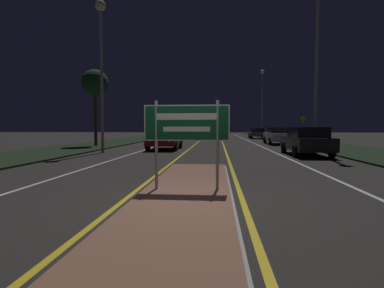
{
  "coord_description": "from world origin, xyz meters",
  "views": [
    {
      "loc": [
        0.71,
        -6.28,
        1.55
      ],
      "look_at": [
        0.0,
        2.13,
        1.07
      ],
      "focal_mm": 28.0,
      "sensor_mm": 36.0,
      "label": 1
    }
  ],
  "objects": [
    {
      "name": "streetlight_left_near",
      "position": [
        -6.16,
        11.17,
        6.35
      ],
      "size": [
        0.63,
        0.63,
        8.98
      ],
      "color": "#9E9E99",
      "rests_on": "ground_plane"
    },
    {
      "name": "car_receding_1",
      "position": [
        6.09,
        21.13,
        0.8
      ],
      "size": [
        1.91,
        4.74,
        1.52
      ],
      "color": "silver",
      "rests_on": "ground_plane"
    },
    {
      "name": "streetlight_right_near",
      "position": [
        6.44,
        11.88,
        6.98
      ],
      "size": [
        0.54,
        0.54,
        11.01
      ],
      "color": "#9E9E99",
      "rests_on": "ground_plane"
    },
    {
      "name": "verge_right",
      "position": [
        9.5,
        20.0,
        0.04
      ],
      "size": [
        5.0,
        100.0,
        0.08
      ],
      "color": "black",
      "rests_on": "ground_plane"
    },
    {
      "name": "warning_sign",
      "position": [
        8.63,
        22.21,
        1.59
      ],
      "size": [
        0.6,
        0.06,
        2.51
      ],
      "color": "#9E9E99",
      "rests_on": "verge_right"
    },
    {
      "name": "car_receding_0",
      "position": [
        5.58,
        10.53,
        0.8
      ],
      "size": [
        2.0,
        4.49,
        1.54
      ],
      "color": "black",
      "rests_on": "ground_plane"
    },
    {
      "name": "highway_sign",
      "position": [
        0.0,
        0.63,
        1.55
      ],
      "size": [
        1.99,
        0.07,
        2.06
      ],
      "color": "#9E9E99",
      "rests_on": "median_island"
    },
    {
      "name": "median_island",
      "position": [
        0.0,
        0.63,
        0.04
      ],
      "size": [
        2.12,
        9.54,
        0.1
      ],
      "color": "#999993",
      "rests_on": "ground_plane"
    },
    {
      "name": "car_approaching_2",
      "position": [
        -2.42,
        45.47,
        0.73
      ],
      "size": [
        1.86,
        4.75,
        1.37
      ],
      "color": "navy",
      "rests_on": "ground_plane"
    },
    {
      "name": "car_approaching_1",
      "position": [
        -2.51,
        29.49,
        0.76
      ],
      "size": [
        1.9,
        4.3,
        1.42
      ],
      "color": "silver",
      "rests_on": "ground_plane"
    },
    {
      "name": "ground_plane",
      "position": [
        0.0,
        0.0,
        0.0
      ],
      "size": [
        160.0,
        160.0,
        0.0
      ],
      "primitive_type": "plane",
      "color": "#282623"
    },
    {
      "name": "streetlight_right_far",
      "position": [
        6.64,
        34.47,
        6.12
      ],
      "size": [
        0.57,
        0.57,
        9.14
      ],
      "color": "#9E9E99",
      "rests_on": "ground_plane"
    },
    {
      "name": "verge_left",
      "position": [
        -9.5,
        20.0,
        0.04
      ],
      "size": [
        5.0,
        100.0,
        0.08
      ],
      "color": "black",
      "rests_on": "ground_plane"
    },
    {
      "name": "edge_line_white_right",
      "position": [
        7.2,
        25.0,
        0.0
      ],
      "size": [
        0.1,
        70.0,
        0.01
      ],
      "color": "silver",
      "rests_on": "ground_plane"
    },
    {
      "name": "edge_line_white_left",
      "position": [
        -7.2,
        25.0,
        0.0
      ],
      "size": [
        0.1,
        70.0,
        0.01
      ],
      "color": "silver",
      "rests_on": "ground_plane"
    },
    {
      "name": "lane_line_white_left",
      "position": [
        -4.2,
        25.0,
        0.0
      ],
      "size": [
        0.12,
        70.0,
        0.01
      ],
      "color": "silver",
      "rests_on": "ground_plane"
    },
    {
      "name": "car_approaching_0",
      "position": [
        -2.88,
        14.14,
        0.77
      ],
      "size": [
        2.04,
        4.27,
        1.45
      ],
      "color": "maroon",
      "rests_on": "ground_plane"
    },
    {
      "name": "car_receding_2",
      "position": [
        6.02,
        34.35,
        0.74
      ],
      "size": [
        1.93,
        4.29,
        1.38
      ],
      "color": "#4C514C",
      "rests_on": "ground_plane"
    },
    {
      "name": "centre_line_yellow_left",
      "position": [
        -1.25,
        25.0,
        0.0
      ],
      "size": [
        0.12,
        70.0,
        0.01
      ],
      "color": "gold",
      "rests_on": "ground_plane"
    },
    {
      "name": "lane_line_white_right",
      "position": [
        4.2,
        25.0,
        0.0
      ],
      "size": [
        0.12,
        70.0,
        0.01
      ],
      "color": "silver",
      "rests_on": "ground_plane"
    },
    {
      "name": "centre_line_yellow_right",
      "position": [
        1.25,
        25.0,
        0.0
      ],
      "size": [
        0.12,
        70.0,
        0.01
      ],
      "color": "gold",
      "rests_on": "ground_plane"
    },
    {
      "name": "roadside_palm_left",
      "position": [
        -8.88,
        16.67,
        4.95
      ],
      "size": [
        2.07,
        2.07,
        5.98
      ],
      "color": "#4C3823",
      "rests_on": "verge_left"
    }
  ]
}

